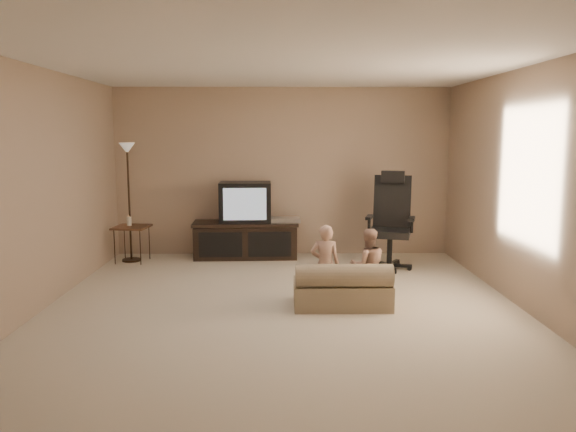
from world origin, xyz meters
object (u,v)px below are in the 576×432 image
office_chair (390,234)px  side_table (131,227)px  tv_stand (246,226)px  toddler_left (325,264)px  floor_lamp (128,175)px  child_sofa (343,289)px  toddler_right (368,265)px

office_chair → side_table: bearing=-170.8°
tv_stand → toddler_left: (0.99, -2.31, -0.03)m
office_chair → side_table: 3.65m
floor_lamp → child_sofa: (2.81, -2.23, -1.04)m
toddler_right → child_sofa: bearing=30.8°
toddler_right → office_chair: bearing=-113.3°
floor_lamp → toddler_left: size_ratio=1.97×
tv_stand → toddler_right: tv_stand is taller
side_table → child_sofa: 3.55m
tv_stand → toddler_left: size_ratio=1.84×
side_table → child_sofa: size_ratio=0.69×
floor_lamp → toddler_left: 3.45m
tv_stand → toddler_left: bearing=-68.7°
office_chair → floor_lamp: size_ratio=0.78×
side_table → toddler_left: bearing=-38.1°
child_sofa → toddler_left: (-0.17, 0.15, 0.23)m
floor_lamp → toddler_right: size_ratio=2.10×
child_sofa → floor_lamp: bearing=141.7°
side_table → toddler_left: 3.31m
child_sofa → toddler_right: size_ratio=1.26×
office_chair → child_sofa: (-0.84, -1.77, -0.27)m
tv_stand → office_chair: office_chair is taller
child_sofa → toddler_right: 0.41m
office_chair → toddler_right: size_ratio=1.63×
tv_stand → child_sofa: tv_stand is taller
tv_stand → office_chair: bearing=-20.8°
office_chair → toddler_right: bearing=-93.5°
side_table → child_sofa: bearing=-38.2°
child_sofa → toddler_right: toddler_right is taller
child_sofa → office_chair: bearing=64.7°
office_chair → toddler_left: size_ratio=1.53×
side_table → child_sofa: side_table is taller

